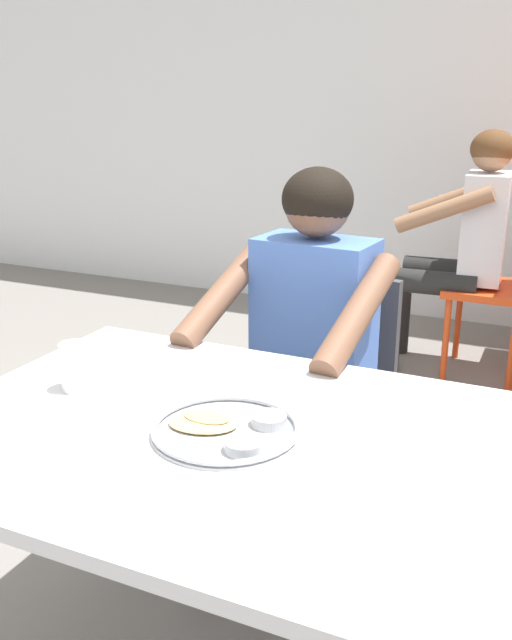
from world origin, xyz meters
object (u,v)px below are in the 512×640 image
drinking_cup (76,365)px  chair_red_left (506,279)px  thali_tray (228,429)px  diner_foreground (300,336)px  chair_foreground (328,382)px  patron_background (465,231)px  table_foreground (240,462)px

drinking_cup → chair_red_left: chair_red_left is taller
thali_tray → drinking_cup: drinking_cup is taller
drinking_cup → chair_red_left: size_ratio=0.13×
chair_red_left → thali_tray: bearing=-97.2°
drinking_cup → diner_foreground: 0.69m
thali_tray → diner_foreground: bearing=99.0°
chair_foreground → chair_red_left: bearing=75.3°
chair_red_left → patron_background: size_ratio=0.71×
drinking_cup → chair_red_left: bearing=73.1°
table_foreground → patron_background: size_ratio=1.05×
thali_tray → chair_red_left: (0.31, 2.42, -0.23)m
chair_foreground → patron_background: patron_background is taller
drinking_cup → patron_background: size_ratio=0.09×
diner_foreground → chair_red_left: bearing=76.7°
drinking_cup → patron_background: 2.43m
table_foreground → chair_foreground: chair_foreground is taller
chair_foreground → patron_background: bearing=83.3°
thali_tray → chair_red_left: 2.45m
diner_foreground → drinking_cup: bearing=-116.1°
diner_foreground → chair_foreground: bearing=86.2°
thali_tray → chair_foreground: bearing=95.9°
diner_foreground → table_foreground: bearing=-79.3°
drinking_cup → patron_background: patron_background is taller
table_foreground → chair_red_left: bearing=83.1°
drinking_cup → chair_foreground: size_ratio=0.13×
diner_foreground → chair_red_left: 1.80m
table_foreground → drinking_cup: bearing=174.8°
chair_foreground → table_foreground: bearing=-82.9°
patron_background → drinking_cup: bearing=-101.8°
diner_foreground → patron_background: bearing=83.7°
drinking_cup → diner_foreground: size_ratio=0.09×
drinking_cup → chair_foreground: bearing=69.2°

